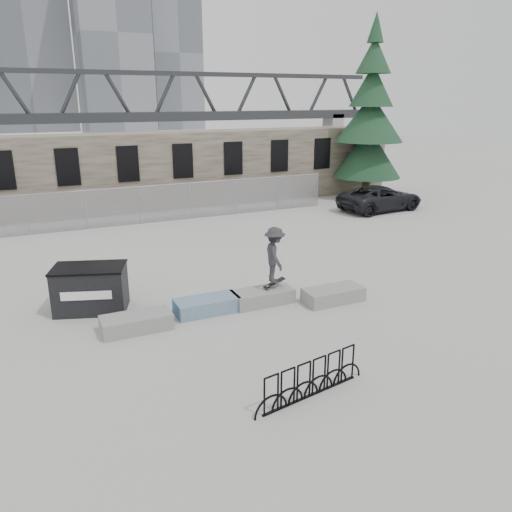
% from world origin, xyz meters
% --- Properties ---
extents(ground, '(120.00, 120.00, 0.00)m').
position_xyz_m(ground, '(0.00, 0.00, 0.00)').
color(ground, '#ABABA6').
rests_on(ground, ground).
extents(stone_wall, '(36.00, 2.58, 4.50)m').
position_xyz_m(stone_wall, '(0.00, 16.24, 2.26)').
color(stone_wall, brown).
rests_on(stone_wall, ground).
extents(chainlink_fence, '(22.06, 0.06, 2.02)m').
position_xyz_m(chainlink_fence, '(-0.00, 12.50, 1.04)').
color(chainlink_fence, gray).
rests_on(chainlink_fence, ground).
extents(planter_far_left, '(2.00, 0.90, 0.47)m').
position_xyz_m(planter_far_left, '(-2.98, -0.27, 0.26)').
color(planter_far_left, gray).
rests_on(planter_far_left, ground).
extents(planter_center_left, '(2.00, 0.90, 0.47)m').
position_xyz_m(planter_center_left, '(-0.70, 0.06, 0.26)').
color(planter_center_left, '#2E638B').
rests_on(planter_center_left, ground).
extents(planter_center_right, '(2.00, 0.90, 0.47)m').
position_xyz_m(planter_center_right, '(1.20, -0.03, 0.26)').
color(planter_center_right, gray).
rests_on(planter_center_right, ground).
extents(planter_offset, '(2.00, 0.90, 0.47)m').
position_xyz_m(planter_offset, '(3.38, -0.87, 0.26)').
color(planter_offset, gray).
rests_on(planter_offset, ground).
extents(dumpster, '(2.52, 1.98, 1.45)m').
position_xyz_m(dumpster, '(-3.94, 1.78, 0.73)').
color(dumpster, black).
rests_on(dumpster, ground).
extents(bike_rack, '(3.10, 0.60, 0.90)m').
position_xyz_m(bike_rack, '(-0.13, -5.30, 0.44)').
color(bike_rack, black).
rests_on(bike_rack, ground).
extents(spruce_tree, '(4.41, 4.41, 11.50)m').
position_xyz_m(spruce_tree, '(15.39, 13.48, 4.90)').
color(spruce_tree, '#38281E').
rests_on(spruce_tree, ground).
extents(skyline_towers, '(58.00, 28.00, 48.00)m').
position_xyz_m(skyline_towers, '(-1.01, 93.81, 20.79)').
color(skyline_towers, slate).
rests_on(skyline_towers, ground).
extents(truss_bridge, '(70.00, 3.00, 9.80)m').
position_xyz_m(truss_bridge, '(10.00, 55.00, 4.13)').
color(truss_bridge, '#2D3033').
rests_on(truss_bridge, ground).
extents(suv, '(5.52, 2.91, 1.48)m').
position_xyz_m(suv, '(13.76, 9.84, 0.74)').
color(suv, black).
rests_on(suv, ground).
extents(skateboarder, '(0.91, 1.31, 2.00)m').
position_xyz_m(skateboarder, '(1.64, 0.01, 1.59)').
color(skateboarder, '#2C2D2F').
rests_on(skateboarder, ground).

